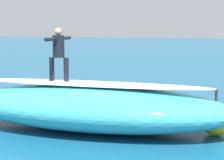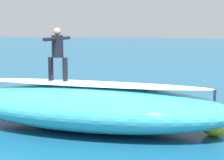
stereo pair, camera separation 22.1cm
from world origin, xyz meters
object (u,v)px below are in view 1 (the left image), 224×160
Objects in this scene: surfboard_riding at (59,83)px; buoy_marker at (215,122)px; surfer_riding at (59,50)px; surfboard_paddling at (151,100)px; surfer_paddling at (150,95)px.

surfboard_riding is 4.24m from buoy_marker.
surfer_riding is 5.13m from surfboard_paddling.
buoy_marker is at bearing -142.05° from surfboard_paddling.
surfer_riding is 4.93m from surfer_paddling.
surfboard_riding reaches higher than buoy_marker.
surfboard_riding is 0.99× the size of surfer_paddling.
surfboard_paddling is 4.74m from buoy_marker.
surfboard_paddling is 0.23m from surfer_paddling.
buoy_marker is (-2.31, 4.00, 0.12)m from surfer_paddling.
surfboard_paddling is at bearing -107.66° from surfer_riding.
surfer_paddling is 1.53× the size of buoy_marker.
surfer_paddling is (-1.83, -4.18, -0.99)m from surfboard_riding.
surfboard_riding reaches higher than surfboard_paddling.
buoy_marker reaches higher than surfboard_paddling.
surfer_riding is at bearing 165.73° from surfboard_paddling.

